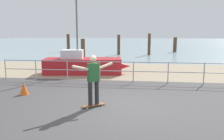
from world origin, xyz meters
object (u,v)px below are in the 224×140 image
(sailboat, at_px, (86,65))
(traffic_cone, at_px, (24,89))
(skateboard, at_px, (94,105))
(skateboarder, at_px, (93,77))

(sailboat, distance_m, traffic_cone, 4.90)
(skateboard, distance_m, traffic_cone, 3.23)
(sailboat, distance_m, skateboarder, 6.07)
(sailboat, bearing_deg, traffic_cone, -106.74)
(sailboat, height_order, skateboarder, sailboat)
(skateboard, xyz_separation_m, traffic_cone, (-3.02, 1.14, 0.18))
(sailboat, relative_size, skateboard, 6.67)
(skateboarder, bearing_deg, skateboard, -170.54)
(skateboard, distance_m, skateboarder, 0.95)
(skateboarder, bearing_deg, sailboat, 105.45)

